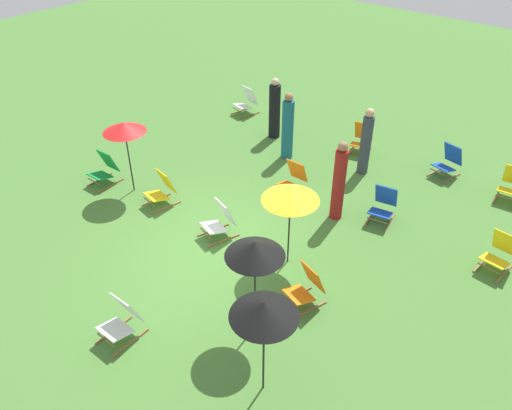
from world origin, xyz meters
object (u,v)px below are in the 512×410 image
object	(u,v)px
deckchair_6	(293,180)
umbrella_3	(291,194)
deckchair_7	(306,287)
deckchair_1	(511,185)
deckchair_9	(122,320)
deckchair_4	(448,162)
person_1	(288,128)
deckchair_3	(105,169)
person_2	(275,110)
umbrella_2	(124,128)
person_0	(366,143)
deckchair_10	(247,102)
deckchair_0	(162,190)
umbrella_0	(255,249)
deckchair_11	(383,206)
deckchair_2	(499,253)
umbrella_1	(264,310)
person_3	(339,182)
deckchair_5	(220,221)
deckchair_8	(362,139)

from	to	relation	value
deckchair_6	umbrella_3	bearing A→B (deg)	-55.75
deckchair_7	umbrella_3	world-z (taller)	umbrella_3
deckchair_1	deckchair_9	xyz separation A→B (m)	(-3.58, -8.40, 0.00)
deckchair_4	person_1	distance (m)	4.10
deckchair_7	deckchair_3	bearing A→B (deg)	-164.79
person_2	umbrella_2	bearing A→B (deg)	-155.93
deckchair_4	person_0	distance (m)	2.14
deckchair_6	deckchair_10	size ratio (longest dim) A/B	0.99
deckchair_0	deckchair_6	bearing A→B (deg)	58.32
deckchair_9	person_1	xyz separation A→B (m)	(-1.58, 6.60, 0.49)
deckchair_1	umbrella_0	bearing A→B (deg)	-112.48
deckchair_1	deckchair_6	bearing A→B (deg)	-148.60
deckchair_3	deckchair_6	bearing A→B (deg)	31.53
umbrella_3	person_1	xyz separation A→B (m)	(-2.55, 3.33, -0.76)
umbrella_3	deckchair_11	bearing A→B (deg)	73.16
deckchair_2	deckchair_3	size ratio (longest dim) A/B	1.00
deckchair_2	umbrella_0	xyz separation A→B (m)	(-2.63, -4.19, 1.38)
deckchair_9	person_2	distance (m)	7.77
deckchair_7	umbrella_1	bearing A→B (deg)	-56.78
deckchair_0	deckchair_10	size ratio (longest dim) A/B	0.99
deckchair_0	umbrella_0	world-z (taller)	umbrella_0
deckchair_0	deckchair_7	xyz separation A→B (m)	(4.34, -0.45, 0.00)
umbrella_3	umbrella_0	bearing A→B (deg)	-70.65
deckchair_11	person_1	bearing A→B (deg)	153.86
deckchair_0	person_2	world-z (taller)	person_2
umbrella_3	person_3	world-z (taller)	person_3
deckchair_1	umbrella_0	xyz separation A→B (m)	(-2.00, -6.85, 1.38)
deckchair_3	person_2	world-z (taller)	person_2
deckchair_4	person_0	world-z (taller)	person_0
deckchair_5	deckchair_10	distance (m)	6.12
umbrella_0	umbrella_2	distance (m)	5.20
deckchair_6	person_2	distance (m)	2.97
umbrella_1	person_0	bearing A→B (deg)	107.78
umbrella_3	person_3	size ratio (longest dim) A/B	0.93
deckchair_6	deckchair_10	distance (m)	4.62
deckchair_6	deckchair_8	bearing A→B (deg)	86.01
umbrella_2	deckchair_7	bearing A→B (deg)	-4.03
person_2	person_3	bearing A→B (deg)	-86.92
deckchair_10	umbrella_1	xyz separation A→B (m)	(6.64, -7.27, 1.33)
deckchair_5	deckchair_7	size ratio (longest dim) A/B	1.00
umbrella_3	umbrella_2	bearing A→B (deg)	-175.86
deckchair_8	deckchair_9	xyz separation A→B (m)	(0.23, -8.13, 0.00)
deckchair_3	deckchair_6	world-z (taller)	same
deckchair_11	deckchair_2	bearing A→B (deg)	-10.84
deckchair_6	deckchair_4	bearing A→B (deg)	51.83
deckchair_4	deckchair_11	world-z (taller)	same
person_1	person_2	distance (m)	1.23
deckchair_8	person_0	size ratio (longest dim) A/B	0.49
deckchair_9	umbrella_0	xyz separation A→B (m)	(1.58, 1.55, 1.38)
deckchair_3	person_1	xyz separation A→B (m)	(2.63, 3.86, 0.49)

